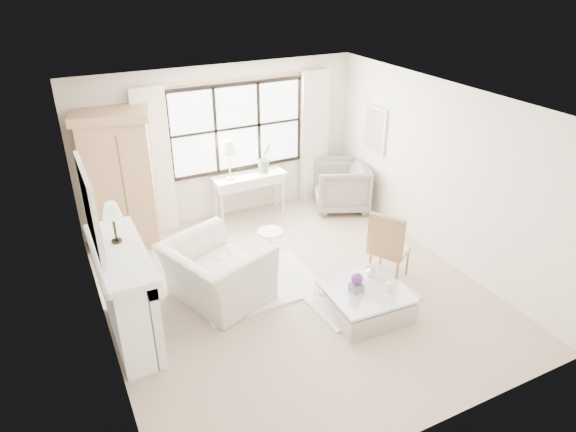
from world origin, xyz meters
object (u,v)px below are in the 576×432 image
object	(u,v)px
console_table	(250,195)
club_armchair	(217,273)
armoire	(120,180)
coffee_table	(364,301)

from	to	relation	value
console_table	club_armchair	distance (m)	2.59
armoire	coffee_table	bearing A→B (deg)	-40.81
club_armchair	coffee_table	size ratio (longest dim) A/B	1.25
armoire	club_armchair	size ratio (longest dim) A/B	1.71
armoire	coffee_table	size ratio (longest dim) A/B	2.14
console_table	armoire	bearing A→B (deg)	-179.81
coffee_table	armoire	bearing A→B (deg)	129.09
console_table	coffee_table	distance (m)	3.36
console_table	club_armchair	world-z (taller)	club_armchair
console_table	club_armchair	xyz separation A→B (m)	(-1.40, -2.17, 0.02)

